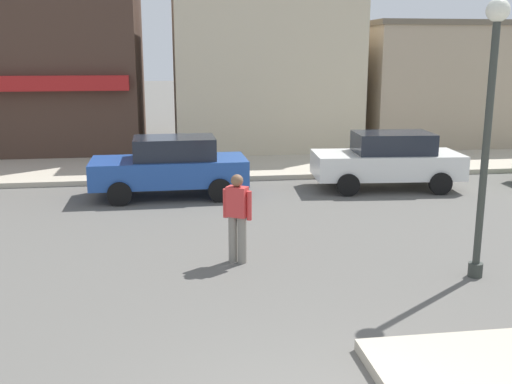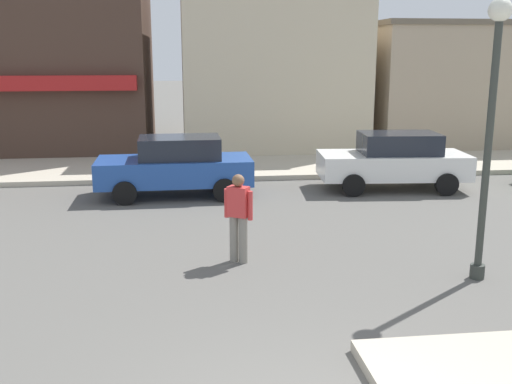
% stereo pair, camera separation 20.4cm
% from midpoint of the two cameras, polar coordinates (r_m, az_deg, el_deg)
% --- Properties ---
extents(kerb_far, '(80.00, 4.00, 0.15)m').
position_cam_midpoint_polar(kerb_far, '(19.47, -4.28, 2.39)').
color(kerb_far, '#B7AD99').
rests_on(kerb_far, ground).
extents(lamp_post, '(0.36, 0.36, 4.54)m').
position_cam_midpoint_polar(lamp_post, '(10.18, 20.87, 8.24)').
color(lamp_post, '#333833').
rests_on(lamp_post, ground).
extents(parked_car_nearest, '(4.02, 1.92, 1.56)m').
position_cam_midpoint_polar(parked_car_nearest, '(15.79, -8.51, 2.49)').
color(parked_car_nearest, '#234C9E').
rests_on(parked_car_nearest, ground).
extents(parked_car_second, '(4.13, 2.13, 1.56)m').
position_cam_midpoint_polar(parked_car_second, '(16.90, 12.12, 3.04)').
color(parked_car_second, white).
rests_on(parked_car_second, ground).
extents(pedestrian_crossing_near, '(0.52, 0.37, 1.61)m').
position_cam_midpoint_polar(pedestrian_crossing_near, '(10.60, -2.34, -2.25)').
color(pedestrian_crossing_near, gray).
rests_on(pedestrian_crossing_near, ground).
extents(building_corner_shop, '(9.60, 7.72, 8.24)m').
position_cam_midpoint_polar(building_corner_shop, '(25.38, -22.16, 13.16)').
color(building_corner_shop, '#473328').
rests_on(building_corner_shop, ground).
extents(building_storefront_left_near, '(6.85, 6.93, 6.54)m').
position_cam_midpoint_polar(building_storefront_left_near, '(24.34, 0.05, 12.13)').
color(building_storefront_left_near, beige).
rests_on(building_storefront_left_near, ground).
extents(building_storefront_left_mid, '(8.06, 6.45, 4.86)m').
position_cam_midpoint_polar(building_storefront_left_mid, '(26.56, 17.42, 9.81)').
color(building_storefront_left_mid, tan).
rests_on(building_storefront_left_mid, ground).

